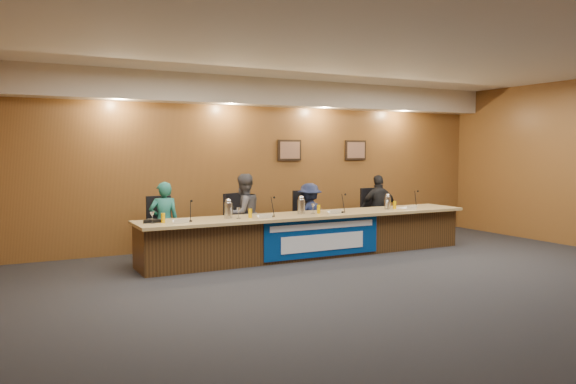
% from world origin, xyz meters
% --- Properties ---
extents(floor, '(10.00, 10.00, 0.00)m').
position_xyz_m(floor, '(0.00, 0.00, 0.00)').
color(floor, black).
rests_on(floor, ground).
extents(ceiling, '(10.00, 8.00, 0.04)m').
position_xyz_m(ceiling, '(0.00, 0.00, 3.20)').
color(ceiling, silver).
rests_on(ceiling, wall_back).
extents(wall_back, '(10.00, 0.04, 3.20)m').
position_xyz_m(wall_back, '(0.00, 4.00, 1.60)').
color(wall_back, brown).
rests_on(wall_back, floor).
extents(soffit, '(10.00, 0.50, 0.50)m').
position_xyz_m(soffit, '(0.00, 3.75, 2.95)').
color(soffit, beige).
rests_on(soffit, wall_back).
extents(dais_body, '(6.00, 0.80, 0.70)m').
position_xyz_m(dais_body, '(0.00, 2.40, 0.35)').
color(dais_body, '#3F2812').
rests_on(dais_body, floor).
extents(dais_top, '(6.10, 0.95, 0.05)m').
position_xyz_m(dais_top, '(0.00, 2.35, 0.72)').
color(dais_top, '#A68955').
rests_on(dais_top, dais_body).
extents(banner, '(2.20, 0.02, 0.65)m').
position_xyz_m(banner, '(0.00, 1.99, 0.38)').
color(banner, navy).
rests_on(banner, dais_body).
extents(banner_text_upper, '(2.00, 0.01, 0.10)m').
position_xyz_m(banner_text_upper, '(0.00, 1.97, 0.58)').
color(banner_text_upper, silver).
rests_on(banner_text_upper, banner).
extents(banner_text_lower, '(1.60, 0.01, 0.28)m').
position_xyz_m(banner_text_lower, '(0.00, 1.97, 0.30)').
color(banner_text_lower, silver).
rests_on(banner_text_lower, banner).
extents(wall_photo_left, '(0.52, 0.04, 0.42)m').
position_xyz_m(wall_photo_left, '(0.40, 3.97, 1.85)').
color(wall_photo_left, black).
rests_on(wall_photo_left, wall_back).
extents(wall_photo_right, '(0.52, 0.04, 0.42)m').
position_xyz_m(wall_photo_right, '(2.00, 3.97, 1.85)').
color(wall_photo_right, black).
rests_on(wall_photo_right, wall_back).
extents(panelist_a, '(0.52, 0.38, 1.33)m').
position_xyz_m(panelist_a, '(-2.42, 3.08, 0.67)').
color(panelist_a, '#1B5F54').
rests_on(panelist_a, floor).
extents(panelist_b, '(0.81, 0.70, 1.44)m').
position_xyz_m(panelist_b, '(-0.99, 3.08, 0.72)').
color(panelist_b, '#454348').
rests_on(panelist_b, floor).
extents(panelist_c, '(0.84, 0.55, 1.23)m').
position_xyz_m(panelist_c, '(0.36, 3.08, 0.62)').
color(panelist_c, '#141C3B').
rests_on(panelist_c, floor).
extents(panelist_d, '(0.85, 0.51, 1.35)m').
position_xyz_m(panelist_d, '(1.97, 3.08, 0.68)').
color(panelist_d, black).
rests_on(panelist_d, floor).
extents(office_chair_a, '(0.49, 0.49, 0.08)m').
position_xyz_m(office_chair_a, '(-2.42, 3.18, 0.48)').
color(office_chair_a, black).
rests_on(office_chair_a, floor).
extents(office_chair_b, '(0.62, 0.62, 0.08)m').
position_xyz_m(office_chair_b, '(-0.99, 3.18, 0.48)').
color(office_chair_b, black).
rests_on(office_chair_b, floor).
extents(office_chair_c, '(0.56, 0.56, 0.08)m').
position_xyz_m(office_chair_c, '(0.36, 3.18, 0.48)').
color(office_chair_c, black).
rests_on(office_chair_c, floor).
extents(office_chair_d, '(0.52, 0.52, 0.08)m').
position_xyz_m(office_chair_d, '(1.97, 3.18, 0.48)').
color(office_chair_d, black).
rests_on(office_chair_d, floor).
extents(nameplate_a, '(0.24, 0.08, 0.10)m').
position_xyz_m(nameplate_a, '(-2.40, 2.12, 0.80)').
color(nameplate_a, white).
rests_on(nameplate_a, dais_top).
extents(microphone_a, '(0.07, 0.07, 0.02)m').
position_xyz_m(microphone_a, '(-2.23, 2.26, 0.76)').
color(microphone_a, black).
rests_on(microphone_a, dais_top).
extents(juice_glass_a, '(0.06, 0.06, 0.15)m').
position_xyz_m(juice_glass_a, '(-2.63, 2.31, 0.82)').
color(juice_glass_a, '#E2A400').
rests_on(juice_glass_a, dais_top).
extents(water_glass_a, '(0.08, 0.08, 0.18)m').
position_xyz_m(water_glass_a, '(-2.80, 2.31, 0.84)').
color(water_glass_a, silver).
rests_on(water_glass_a, dais_top).
extents(nameplate_b, '(0.24, 0.08, 0.10)m').
position_xyz_m(nameplate_b, '(-1.01, 2.11, 0.80)').
color(nameplate_b, white).
rests_on(nameplate_b, dais_top).
extents(microphone_b, '(0.07, 0.07, 0.02)m').
position_xyz_m(microphone_b, '(-0.84, 2.24, 0.76)').
color(microphone_b, black).
rests_on(microphone_b, dais_top).
extents(juice_glass_b, '(0.06, 0.06, 0.15)m').
position_xyz_m(juice_glass_b, '(-1.20, 2.29, 0.82)').
color(juice_glass_b, '#E2A400').
rests_on(juice_glass_b, dais_top).
extents(water_glass_b, '(0.08, 0.08, 0.18)m').
position_xyz_m(water_glass_b, '(-1.42, 2.26, 0.84)').
color(water_glass_b, silver).
rests_on(water_glass_b, dais_top).
extents(nameplate_c, '(0.24, 0.08, 0.10)m').
position_xyz_m(nameplate_c, '(0.33, 2.11, 0.80)').
color(nameplate_c, white).
rests_on(nameplate_c, dais_top).
extents(microphone_c, '(0.07, 0.07, 0.02)m').
position_xyz_m(microphone_c, '(0.53, 2.23, 0.76)').
color(microphone_c, black).
rests_on(microphone_c, dais_top).
extents(juice_glass_c, '(0.06, 0.06, 0.15)m').
position_xyz_m(juice_glass_c, '(0.11, 2.32, 0.82)').
color(juice_glass_c, '#E2A400').
rests_on(juice_glass_c, dais_top).
extents(water_glass_c, '(0.08, 0.08, 0.18)m').
position_xyz_m(water_glass_c, '(-0.01, 2.32, 0.84)').
color(water_glass_c, silver).
rests_on(water_glass_c, dais_top).
extents(nameplate_d, '(0.24, 0.08, 0.10)m').
position_xyz_m(nameplate_d, '(1.97, 2.07, 0.80)').
color(nameplate_d, white).
rests_on(nameplate_d, dais_top).
extents(microphone_d, '(0.07, 0.07, 0.02)m').
position_xyz_m(microphone_d, '(2.18, 2.25, 0.76)').
color(microphone_d, black).
rests_on(microphone_d, dais_top).
extents(juice_glass_d, '(0.06, 0.06, 0.15)m').
position_xyz_m(juice_glass_d, '(1.75, 2.30, 0.82)').
color(juice_glass_d, '#E2A400').
rests_on(juice_glass_d, dais_top).
extents(water_glass_d, '(0.08, 0.08, 0.18)m').
position_xyz_m(water_glass_d, '(1.59, 2.31, 0.84)').
color(water_glass_d, silver).
rests_on(water_glass_d, dais_top).
extents(carafe_left, '(0.13, 0.13, 0.25)m').
position_xyz_m(carafe_left, '(-1.55, 2.38, 0.88)').
color(carafe_left, silver).
rests_on(carafe_left, dais_top).
extents(carafe_mid, '(0.13, 0.13, 0.25)m').
position_xyz_m(carafe_mid, '(-0.20, 2.39, 0.87)').
color(carafe_mid, silver).
rests_on(carafe_mid, dais_top).
extents(carafe_right, '(0.12, 0.12, 0.23)m').
position_xyz_m(carafe_right, '(1.62, 2.35, 0.86)').
color(carafe_right, silver).
rests_on(carafe_right, dais_top).
extents(speakerphone, '(0.32, 0.32, 0.05)m').
position_xyz_m(speakerphone, '(-2.79, 2.44, 0.78)').
color(speakerphone, black).
rests_on(speakerphone, dais_top).
extents(paper_stack, '(0.26, 0.33, 0.01)m').
position_xyz_m(paper_stack, '(1.99, 2.29, 0.75)').
color(paper_stack, white).
rests_on(paper_stack, dais_top).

